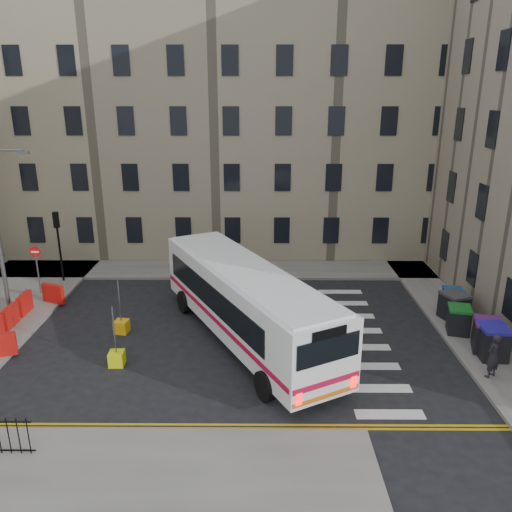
{
  "coord_description": "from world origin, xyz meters",
  "views": [
    {
      "loc": [
        -0.56,
        -20.74,
        10.62
      ],
      "look_at": [
        -0.7,
        2.48,
        3.0
      ],
      "focal_mm": 35.0,
      "sensor_mm": 36.0,
      "label": 1
    }
  ],
  "objects_px": {
    "bus": "(245,300)",
    "pedestrian": "(493,356)",
    "wheelie_bin_d": "(454,306)",
    "wheelie_bin_e": "(453,300)",
    "wheelie_bin_a": "(492,342)",
    "bollard_chevron": "(117,358)",
    "wheelie_bin_c": "(459,320)",
    "wheelie_bin_b": "(487,335)",
    "bollard_yellow": "(122,327)"
  },
  "relations": [
    {
      "from": "bus",
      "to": "pedestrian",
      "type": "relative_size",
      "value": 6.83
    },
    {
      "from": "wheelie_bin_d",
      "to": "wheelie_bin_e",
      "type": "xyz_separation_m",
      "value": [
        0.3,
        0.89,
        -0.07
      ]
    },
    {
      "from": "wheelie_bin_e",
      "to": "pedestrian",
      "type": "bearing_deg",
      "value": -90.88
    },
    {
      "from": "wheelie_bin_a",
      "to": "bollard_chevron",
      "type": "relative_size",
      "value": 2.33
    },
    {
      "from": "wheelie_bin_e",
      "to": "bollard_chevron",
      "type": "bearing_deg",
      "value": -155.71
    },
    {
      "from": "wheelie_bin_c",
      "to": "bollard_chevron",
      "type": "xyz_separation_m",
      "value": [
        -14.92,
        -2.75,
        -0.48
      ]
    },
    {
      "from": "wheelie_bin_b",
      "to": "pedestrian",
      "type": "bearing_deg",
      "value": -91.38
    },
    {
      "from": "wheelie_bin_d",
      "to": "wheelie_bin_e",
      "type": "bearing_deg",
      "value": 50.93
    },
    {
      "from": "wheelie_bin_b",
      "to": "wheelie_bin_c",
      "type": "bearing_deg",
      "value": 124.56
    },
    {
      "from": "pedestrian",
      "to": "bollard_chevron",
      "type": "relative_size",
      "value": 3.0
    },
    {
      "from": "bus",
      "to": "bollard_chevron",
      "type": "distance_m",
      "value": 5.87
    },
    {
      "from": "wheelie_bin_e",
      "to": "bus",
      "type": "bearing_deg",
      "value": -158.14
    },
    {
      "from": "wheelie_bin_a",
      "to": "wheelie_bin_b",
      "type": "height_order",
      "value": "wheelie_bin_a"
    },
    {
      "from": "wheelie_bin_d",
      "to": "bollard_chevron",
      "type": "relative_size",
      "value": 2.48
    },
    {
      "from": "wheelie_bin_d",
      "to": "bollard_yellow",
      "type": "relative_size",
      "value": 2.48
    },
    {
      "from": "wheelie_bin_d",
      "to": "pedestrian",
      "type": "bearing_deg",
      "value": -115.53
    },
    {
      "from": "pedestrian",
      "to": "bollard_yellow",
      "type": "relative_size",
      "value": 3.0
    },
    {
      "from": "wheelie_bin_d",
      "to": "bollard_chevron",
      "type": "distance_m",
      "value": 15.79
    },
    {
      "from": "wheelie_bin_c",
      "to": "wheelie_bin_d",
      "type": "xyz_separation_m",
      "value": [
        0.3,
        1.43,
        0.04
      ]
    },
    {
      "from": "wheelie_bin_b",
      "to": "bollard_yellow",
      "type": "relative_size",
      "value": 2.53
    },
    {
      "from": "wheelie_bin_a",
      "to": "wheelie_bin_c",
      "type": "xyz_separation_m",
      "value": [
        -0.52,
        2.25,
        -0.08
      ]
    },
    {
      "from": "wheelie_bin_c",
      "to": "bollard_yellow",
      "type": "distance_m",
      "value": 15.5
    },
    {
      "from": "bus",
      "to": "bollard_chevron",
      "type": "xyz_separation_m",
      "value": [
        -5.2,
        -2.18,
        -1.66
      ]
    },
    {
      "from": "wheelie_bin_c",
      "to": "pedestrian",
      "type": "xyz_separation_m",
      "value": [
        -0.16,
        -3.78,
        0.27
      ]
    },
    {
      "from": "wheelie_bin_a",
      "to": "bollard_yellow",
      "type": "distance_m",
      "value": 16.2
    },
    {
      "from": "wheelie_bin_a",
      "to": "wheelie_bin_e",
      "type": "height_order",
      "value": "wheelie_bin_a"
    },
    {
      "from": "pedestrian",
      "to": "bollard_yellow",
      "type": "height_order",
      "value": "pedestrian"
    },
    {
      "from": "wheelie_bin_a",
      "to": "bus",
      "type": "bearing_deg",
      "value": 173.31
    },
    {
      "from": "wheelie_bin_a",
      "to": "pedestrian",
      "type": "distance_m",
      "value": 1.68
    },
    {
      "from": "wheelie_bin_a",
      "to": "wheelie_bin_d",
      "type": "xyz_separation_m",
      "value": [
        -0.22,
        3.68,
        -0.04
      ]
    },
    {
      "from": "wheelie_bin_b",
      "to": "wheelie_bin_c",
      "type": "xyz_separation_m",
      "value": [
        -0.53,
        1.7,
        -0.07
      ]
    },
    {
      "from": "wheelie_bin_c",
      "to": "bollard_yellow",
      "type": "relative_size",
      "value": 2.22
    },
    {
      "from": "bus",
      "to": "wheelie_bin_b",
      "type": "relative_size",
      "value": 8.1
    },
    {
      "from": "wheelie_bin_d",
      "to": "bollard_yellow",
      "type": "distance_m",
      "value": 15.85
    },
    {
      "from": "bus",
      "to": "wheelie_bin_a",
      "type": "xyz_separation_m",
      "value": [
        10.24,
        -1.68,
        -1.1
      ]
    },
    {
      "from": "wheelie_bin_d",
      "to": "pedestrian",
      "type": "xyz_separation_m",
      "value": [
        -0.46,
        -5.21,
        0.23
      ]
    },
    {
      "from": "wheelie_bin_e",
      "to": "wheelie_bin_c",
      "type": "bearing_deg",
      "value": -98.22
    },
    {
      "from": "pedestrian",
      "to": "bollard_yellow",
      "type": "xyz_separation_m",
      "value": [
        -15.33,
        3.94,
        -0.75
      ]
    },
    {
      "from": "bus",
      "to": "bollard_chevron",
      "type": "relative_size",
      "value": 20.48
    },
    {
      "from": "bollard_chevron",
      "to": "wheelie_bin_d",
      "type": "bearing_deg",
      "value": 15.37
    },
    {
      "from": "wheelie_bin_a",
      "to": "wheelie_bin_e",
      "type": "bearing_deg",
      "value": 91.63
    },
    {
      "from": "wheelie_bin_b",
      "to": "wheelie_bin_c",
      "type": "distance_m",
      "value": 1.78
    },
    {
      "from": "wheelie_bin_e",
      "to": "wheelie_bin_a",
      "type": "bearing_deg",
      "value": -84.79
    },
    {
      "from": "wheelie_bin_b",
      "to": "wheelie_bin_d",
      "type": "xyz_separation_m",
      "value": [
        -0.24,
        3.13,
        -0.03
      ]
    },
    {
      "from": "wheelie_bin_b",
      "to": "bollard_chevron",
      "type": "relative_size",
      "value": 2.53
    },
    {
      "from": "wheelie_bin_b",
      "to": "bollard_chevron",
      "type": "distance_m",
      "value": 15.5
    },
    {
      "from": "wheelie_bin_d",
      "to": "bollard_yellow",
      "type": "height_order",
      "value": "wheelie_bin_d"
    },
    {
      "from": "wheelie_bin_a",
      "to": "wheelie_bin_b",
      "type": "bearing_deg",
      "value": 90.85
    },
    {
      "from": "wheelie_bin_c",
      "to": "bus",
      "type": "bearing_deg",
      "value": -162.44
    },
    {
      "from": "wheelie_bin_b",
      "to": "wheelie_bin_e",
      "type": "height_order",
      "value": "wheelie_bin_b"
    }
  ]
}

